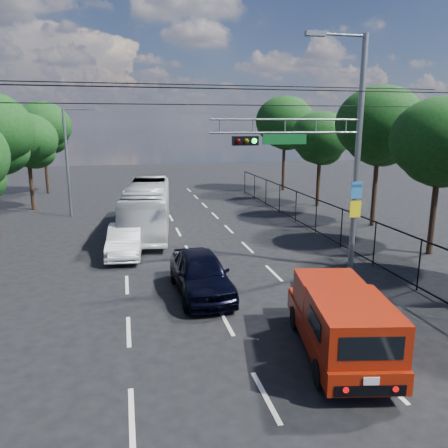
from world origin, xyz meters
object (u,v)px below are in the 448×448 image
object	(u,v)px
signal_mast	(331,145)
white_van	(125,240)
navy_hatchback	(201,273)
red_pickup	(340,320)
white_bus	(147,207)

from	to	relation	value
signal_mast	white_van	world-z (taller)	signal_mast
signal_mast	navy_hatchback	distance (m)	7.35
red_pickup	navy_hatchback	size ratio (longest dim) A/B	1.16
signal_mast	white_van	distance (m)	10.29
signal_mast	navy_hatchback	size ratio (longest dim) A/B	2.06
white_bus	white_van	distance (m)	4.91
signal_mast	red_pickup	xyz separation A→B (m)	(-2.80, -6.66, -4.23)
red_pickup	white_van	xyz separation A→B (m)	(-5.48, 10.74, -0.31)
navy_hatchback	white_bus	size ratio (longest dim) A/B	0.46
signal_mast	navy_hatchback	xyz separation A→B (m)	(-5.64, -1.53, -4.46)
white_bus	white_van	bearing A→B (deg)	-99.49
red_pickup	white_bus	distance (m)	15.97
red_pickup	navy_hatchback	bearing A→B (deg)	118.97
navy_hatchback	white_van	xyz separation A→B (m)	(-2.65, 5.62, -0.08)
signal_mast	white_bus	bearing A→B (deg)	128.45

